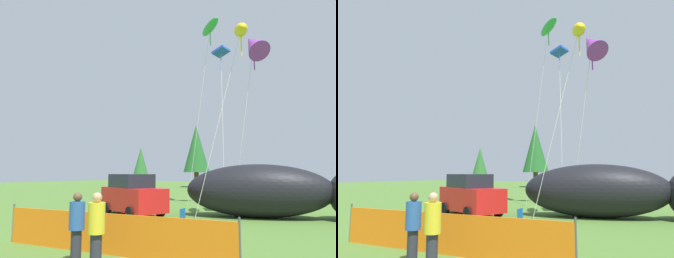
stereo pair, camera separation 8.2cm
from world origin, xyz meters
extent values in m
plane|color=#4C752D|center=(0.00, 0.00, 0.00)|extent=(120.00, 120.00, 0.00)
cube|color=red|center=(-2.23, 3.61, 0.80)|extent=(4.35, 3.11, 1.11)
cube|color=#1E232D|center=(-2.41, 3.69, 1.69)|extent=(2.63, 2.27, 0.67)
cylinder|color=black|center=(-0.76, 3.85, 0.29)|extent=(0.63, 0.44, 0.58)
cylinder|color=black|center=(-1.40, 2.37, 0.29)|extent=(0.63, 0.44, 0.58)
cylinder|color=black|center=(-3.05, 4.84, 0.29)|extent=(0.63, 0.44, 0.58)
cylinder|color=black|center=(-3.69, 3.36, 0.29)|extent=(0.63, 0.44, 0.58)
cube|color=#1959A5|center=(2.11, 0.52, 0.45)|extent=(0.52, 0.52, 0.03)
cube|color=#1959A5|center=(2.33, 0.54, 0.66)|extent=(0.08, 0.44, 0.42)
cylinder|color=#A5A5AD|center=(1.94, 0.29, 0.23)|extent=(0.02, 0.02, 0.45)
cylinder|color=#A5A5AD|center=(1.89, 0.69, 0.23)|extent=(0.02, 0.02, 0.45)
cylinder|color=#A5A5AD|center=(2.33, 0.34, 0.23)|extent=(0.02, 0.02, 0.45)
cylinder|color=#A5A5AD|center=(2.28, 0.74, 0.23)|extent=(0.02, 0.02, 0.45)
ellipsoid|color=black|center=(3.30, 6.06, 1.25)|extent=(7.24, 4.24, 2.50)
ellipsoid|color=white|center=(3.30, 6.06, 0.69)|extent=(4.71, 2.98, 1.13)
cube|color=orange|center=(2.00, -2.92, 0.52)|extent=(6.97, 0.77, 1.04)
cylinder|color=#4C4C51|center=(-1.48, -3.28, 0.57)|extent=(0.05, 0.05, 1.14)
cylinder|color=#4C4C51|center=(5.48, -2.55, 0.57)|extent=(0.05, 0.05, 1.14)
cylinder|color=#2D2D38|center=(2.06, -4.00, 0.39)|extent=(0.24, 0.24, 0.78)
cylinder|color=#2D59A5|center=(2.06, -4.00, 1.10)|extent=(0.36, 0.36, 0.65)
sphere|color=brown|center=(2.06, -4.00, 1.53)|extent=(0.21, 0.21, 0.21)
cylinder|color=#2D2D38|center=(2.86, -4.19, 0.40)|extent=(0.25, 0.25, 0.79)
cylinder|color=yellow|center=(2.86, -4.19, 1.12)|extent=(0.36, 0.36, 0.66)
sphere|color=tan|center=(2.86, -4.19, 1.56)|extent=(0.21, 0.21, 0.21)
cylinder|color=silver|center=(-1.36, 9.38, 5.93)|extent=(1.44, 0.84, 11.86)
ellipsoid|color=green|center=(-0.66, 9.78, 11.85)|extent=(2.38, 2.42, 0.74)
cylinder|color=green|center=(-0.66, 9.78, 11.15)|extent=(0.06, 0.06, 1.20)
cylinder|color=silver|center=(2.24, 4.05, 4.39)|extent=(1.88, 1.44, 8.79)
ellipsoid|color=yellow|center=(3.17, 4.75, 8.78)|extent=(1.52, 2.09, 1.25)
cylinder|color=yellow|center=(3.17, 4.75, 8.08)|extent=(0.06, 0.06, 1.20)
cylinder|color=silver|center=(2.79, 5.80, 4.19)|extent=(1.33, 0.05, 8.38)
cone|color=purple|center=(3.44, 5.81, 8.38)|extent=(2.07, 2.01, 1.81)
cylinder|color=purple|center=(3.44, 5.81, 7.68)|extent=(0.06, 0.06, 1.20)
cylinder|color=silver|center=(0.59, 8.57, 4.97)|extent=(1.00, 2.34, 9.95)
cube|color=blue|center=(0.11, 9.72, 9.95)|extent=(1.08, 1.06, 0.48)
cylinder|color=blue|center=(0.11, 9.72, 9.25)|extent=(0.06, 0.06, 1.20)
cylinder|color=brown|center=(-13.95, 33.66, 1.09)|extent=(0.70, 0.70, 2.17)
cone|color=#236028|center=(-13.95, 33.66, 5.65)|extent=(3.83, 3.83, 6.95)
cylinder|color=brown|center=(-24.20, 33.79, 0.73)|extent=(0.47, 0.47, 1.47)
cone|color=#2D6B2D|center=(-24.20, 33.79, 3.82)|extent=(2.59, 2.59, 4.70)
camera|label=1|loc=(8.00, -9.54, 2.10)|focal=35.00mm
camera|label=2|loc=(8.07, -9.50, 2.10)|focal=35.00mm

